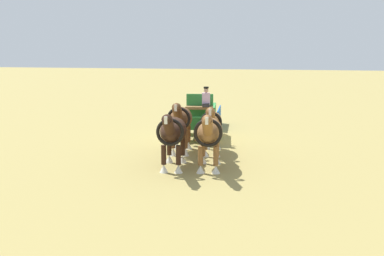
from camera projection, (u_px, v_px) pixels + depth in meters
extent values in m
plane|color=#9E8C4C|center=(201.00, 138.00, 22.14)|extent=(220.00, 220.00, 0.00)
cube|color=#236B2D|center=(201.00, 115.00, 21.95)|extent=(2.65, 1.88, 0.99)
cube|color=brown|center=(199.00, 108.00, 20.43)|extent=(0.82, 1.35, 0.12)
cube|color=#236B2D|center=(199.00, 123.00, 20.15)|extent=(0.47, 1.14, 0.60)
cube|color=#236B2D|center=(200.00, 100.00, 20.67)|extent=(0.33, 1.24, 0.55)
cube|color=gold|center=(201.00, 127.00, 22.04)|extent=(2.62, 0.73, 0.16)
cylinder|color=gold|center=(217.00, 130.00, 21.03)|extent=(1.13, 0.32, 1.14)
cylinder|color=black|center=(217.00, 130.00, 21.03)|extent=(0.23, 0.22, 0.20)
cylinder|color=gold|center=(183.00, 130.00, 21.16)|extent=(1.13, 0.32, 1.14)
cylinder|color=black|center=(183.00, 130.00, 21.16)|extent=(0.23, 0.22, 0.20)
cylinder|color=gold|center=(218.00, 124.00, 22.93)|extent=(1.13, 0.32, 1.14)
cylinder|color=black|center=(218.00, 124.00, 22.93)|extent=(0.23, 0.22, 0.20)
cylinder|color=gold|center=(187.00, 124.00, 23.05)|extent=(1.13, 0.32, 1.14)
cylinder|color=black|center=(187.00, 124.00, 23.05)|extent=(0.23, 0.22, 0.20)
cylinder|color=brown|center=(198.00, 135.00, 19.57)|extent=(2.56, 0.66, 0.10)
cube|color=#2D2D33|center=(206.00, 105.00, 20.27)|extent=(0.46, 0.40, 0.16)
cube|color=silver|center=(206.00, 99.00, 20.34)|extent=(0.31, 0.40, 0.55)
sphere|color=tan|center=(206.00, 90.00, 20.28)|extent=(0.22, 0.22, 0.22)
cylinder|color=black|center=(206.00, 88.00, 20.26)|extent=(0.24, 0.24, 0.08)
ellipsoid|color=brown|center=(212.00, 122.00, 18.52)|extent=(2.24, 1.28, 0.85)
cylinder|color=brown|center=(217.00, 142.00, 17.89)|extent=(0.18, 0.18, 0.68)
cone|color=silver|center=(217.00, 153.00, 17.97)|extent=(0.30, 0.30, 0.29)
cylinder|color=brown|center=(205.00, 141.00, 17.93)|extent=(0.18, 0.18, 0.68)
cone|color=silver|center=(205.00, 153.00, 18.01)|extent=(0.30, 0.30, 0.29)
cylinder|color=brown|center=(218.00, 135.00, 19.34)|extent=(0.18, 0.18, 0.68)
cone|color=silver|center=(218.00, 146.00, 19.42)|extent=(0.30, 0.30, 0.29)
cylinder|color=brown|center=(207.00, 135.00, 19.38)|extent=(0.18, 0.18, 0.68)
cone|color=silver|center=(207.00, 146.00, 19.46)|extent=(0.30, 0.30, 0.29)
cylinder|color=brown|center=(211.00, 117.00, 17.16)|extent=(1.00, 0.55, 0.81)
ellipsoid|color=brown|center=(210.00, 111.00, 16.76)|extent=(0.64, 0.38, 0.32)
cube|color=silver|center=(210.00, 112.00, 16.48)|extent=(0.08, 0.11, 0.24)
torus|color=black|center=(211.00, 123.00, 17.57)|extent=(0.31, 0.89, 0.88)
cylinder|color=black|center=(213.00, 125.00, 19.66)|extent=(0.14, 0.14, 0.80)
ellipsoid|color=brown|center=(181.00, 118.00, 18.60)|extent=(2.12, 1.34, 0.94)
cylinder|color=brown|center=(186.00, 139.00, 18.03)|extent=(0.18, 0.18, 0.75)
cone|color=silver|center=(186.00, 152.00, 18.12)|extent=(0.30, 0.30, 0.32)
cylinder|color=brown|center=(173.00, 139.00, 18.07)|extent=(0.18, 0.18, 0.75)
cone|color=silver|center=(173.00, 152.00, 18.16)|extent=(0.30, 0.30, 0.32)
cylinder|color=brown|center=(189.00, 134.00, 19.39)|extent=(0.18, 0.18, 0.75)
cone|color=silver|center=(189.00, 145.00, 19.47)|extent=(0.30, 0.30, 0.32)
cylinder|color=brown|center=(177.00, 133.00, 19.43)|extent=(0.18, 0.18, 0.75)
cone|color=silver|center=(177.00, 145.00, 19.51)|extent=(0.30, 0.30, 0.32)
cylinder|color=brown|center=(178.00, 113.00, 17.31)|extent=(1.00, 0.55, 0.81)
ellipsoid|color=brown|center=(176.00, 107.00, 16.90)|extent=(0.64, 0.38, 0.32)
cube|color=silver|center=(176.00, 108.00, 16.63)|extent=(0.08, 0.11, 0.24)
torus|color=black|center=(179.00, 119.00, 17.72)|extent=(0.32, 0.97, 0.96)
cylinder|color=black|center=(183.00, 122.00, 19.67)|extent=(0.14, 0.14, 0.80)
ellipsoid|color=brown|center=(209.00, 131.00, 15.96)|extent=(2.18, 1.38, 0.97)
cylinder|color=brown|center=(216.00, 156.00, 15.36)|extent=(0.18, 0.18, 0.67)
cone|color=silver|center=(216.00, 169.00, 15.44)|extent=(0.30, 0.30, 0.29)
cylinder|color=brown|center=(201.00, 156.00, 15.40)|extent=(0.18, 0.18, 0.67)
cone|color=silver|center=(200.00, 169.00, 15.48)|extent=(0.30, 0.30, 0.29)
cylinder|color=brown|center=(217.00, 148.00, 16.75)|extent=(0.18, 0.18, 0.67)
cone|color=silver|center=(217.00, 160.00, 16.83)|extent=(0.30, 0.30, 0.29)
cylinder|color=brown|center=(203.00, 147.00, 16.80)|extent=(0.18, 0.18, 0.67)
cone|color=silver|center=(203.00, 160.00, 16.87)|extent=(0.30, 0.30, 0.29)
cylinder|color=brown|center=(208.00, 126.00, 14.63)|extent=(1.00, 0.55, 0.81)
ellipsoid|color=brown|center=(207.00, 120.00, 14.23)|extent=(0.64, 0.38, 0.32)
cube|color=silver|center=(207.00, 121.00, 13.96)|extent=(0.08, 0.11, 0.24)
torus|color=black|center=(208.00, 133.00, 15.05)|extent=(0.33, 1.00, 0.99)
cylinder|color=black|center=(210.00, 134.00, 17.05)|extent=(0.14, 0.14, 0.80)
ellipsoid|color=#331E14|center=(173.00, 130.00, 16.06)|extent=(2.26, 1.38, 0.94)
cylinder|color=#331E14|center=(178.00, 155.00, 15.44)|extent=(0.18, 0.18, 0.69)
cone|color=silver|center=(178.00, 169.00, 15.52)|extent=(0.30, 0.30, 0.29)
cylinder|color=#331E14|center=(164.00, 155.00, 15.48)|extent=(0.18, 0.18, 0.69)
cone|color=silver|center=(164.00, 168.00, 15.56)|extent=(0.30, 0.30, 0.29)
cylinder|color=#331E14|center=(183.00, 147.00, 16.89)|extent=(0.18, 0.18, 0.69)
cone|color=silver|center=(183.00, 159.00, 16.97)|extent=(0.30, 0.30, 0.29)
cylinder|color=#331E14|center=(169.00, 146.00, 16.93)|extent=(0.18, 0.18, 0.69)
cone|color=silver|center=(169.00, 159.00, 17.01)|extent=(0.30, 0.30, 0.29)
cylinder|color=#331E14|center=(169.00, 125.00, 14.70)|extent=(1.00, 0.55, 0.81)
ellipsoid|color=#331E14|center=(167.00, 119.00, 14.30)|extent=(0.64, 0.38, 0.32)
cube|color=silver|center=(166.00, 120.00, 14.02)|extent=(0.08, 0.11, 0.24)
torus|color=black|center=(170.00, 132.00, 15.11)|extent=(0.33, 0.97, 0.97)
cylinder|color=black|center=(177.00, 133.00, 17.19)|extent=(0.14, 0.14, 0.80)
cube|color=#1959B2|center=(219.00, 118.00, 25.34)|extent=(3.16, 0.65, 1.10)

